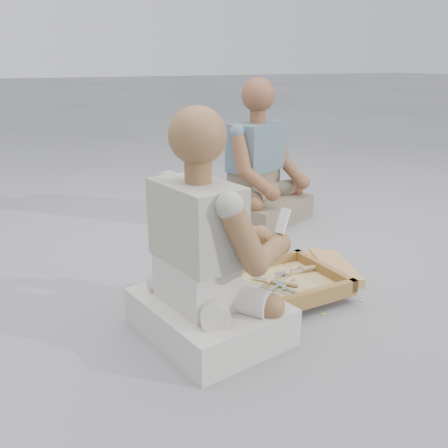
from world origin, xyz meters
name	(u,v)px	position (x,y,z in m)	size (l,w,h in m)	color
ground	(244,292)	(0.00, 0.00, 0.00)	(60.00, 60.00, 0.00)	gray
carved_panel	(293,271)	(0.32, 0.07, 0.02)	(0.59, 0.40, 0.04)	#A76B40
tool_tray	(279,284)	(0.12, -0.12, 0.06)	(0.56, 0.46, 0.07)	brown
chisel_0	(305,269)	(0.30, -0.06, 0.08)	(0.22, 0.03, 0.02)	white
chisel_1	(267,282)	(0.06, -0.11, 0.08)	(0.19, 0.14, 0.02)	white
chisel_2	(297,293)	(0.13, -0.24, 0.07)	(0.07, 0.22, 0.02)	white
chisel_3	(302,298)	(0.13, -0.28, 0.07)	(0.13, 0.20, 0.02)	white
chisel_4	(292,270)	(0.26, -0.01, 0.07)	(0.21, 0.09, 0.02)	white
chisel_5	(287,274)	(0.20, -0.06, 0.08)	(0.15, 0.18, 0.02)	white
chisel_6	(286,281)	(0.15, -0.12, 0.08)	(0.21, 0.10, 0.02)	white
chisel_7	(286,283)	(0.14, -0.14, 0.08)	(0.16, 0.18, 0.02)	white
wood_chip_0	(205,304)	(-0.21, -0.03, 0.00)	(0.02, 0.01, 0.00)	tan
wood_chip_1	(321,280)	(0.40, -0.05, 0.00)	(0.02, 0.01, 0.00)	tan
wood_chip_2	(223,273)	(0.00, 0.23, 0.00)	(0.02, 0.01, 0.00)	tan
wood_chip_3	(362,301)	(0.43, -0.31, 0.00)	(0.02, 0.01, 0.00)	tan
wood_chip_4	(323,314)	(0.20, -0.34, 0.00)	(0.02, 0.01, 0.00)	tan
wood_chip_5	(200,293)	(-0.19, 0.07, 0.00)	(0.02, 0.01, 0.00)	tan
wood_chip_6	(198,289)	(-0.18, 0.12, 0.00)	(0.02, 0.01, 0.00)	tan
wood_chip_7	(257,317)	(-0.06, -0.23, 0.00)	(0.02, 0.01, 0.00)	tan
wood_chip_8	(248,306)	(-0.05, -0.14, 0.00)	(0.02, 0.01, 0.00)	tan
wood_chip_9	(215,277)	(-0.05, 0.20, 0.00)	(0.02, 0.01, 0.00)	tan
craftsman	(207,262)	(-0.30, -0.26, 0.30)	(0.63, 0.64, 0.88)	beige
companion	(260,175)	(0.62, 0.93, 0.31)	(0.74, 0.68, 0.92)	gray
mobile_phone	(283,220)	(0.03, -0.26, 0.42)	(0.06, 0.05, 0.10)	silver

